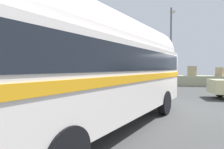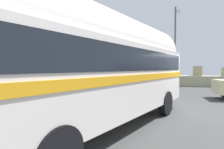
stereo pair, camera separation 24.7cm
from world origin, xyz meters
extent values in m
cube|color=#3D3F3E|center=(0.00, 0.00, 0.01)|extent=(32.00, 26.00, 0.02)
cube|color=#A7A883|center=(0.00, 11.80, 0.55)|extent=(31.36, 1.80, 1.10)
sphere|color=tan|center=(-12.57, 11.88, 1.62)|extent=(1.03, 1.03, 1.03)
cube|color=tan|center=(-10.19, 12.06, 1.51)|extent=(1.11, 1.15, 0.82)
cube|color=#A09884|center=(-6.43, 11.79, 1.70)|extent=(1.53, 1.46, 1.19)
sphere|color=tan|center=(-3.27, 11.73, 1.80)|extent=(1.39, 1.39, 1.39)
cube|color=#A5AA83|center=(-0.17, 11.52, 1.62)|extent=(1.24, 1.31, 1.04)
cube|color=tan|center=(3.31, 12.02, 1.61)|extent=(1.10, 1.20, 1.03)
cube|color=tan|center=(6.07, 11.81, 1.55)|extent=(1.16, 1.14, 0.89)
cylinder|color=black|center=(-2.72, -0.10, 0.50)|extent=(0.63, 0.99, 0.96)
cylinder|color=black|center=(-0.68, -0.95, 0.50)|extent=(0.63, 0.99, 0.96)
cylinder|color=black|center=(-4.71, -4.92, 0.50)|extent=(0.63, 0.99, 0.96)
cube|color=silver|center=(-2.69, -2.93, 1.57)|extent=(5.43, 8.68, 2.10)
cylinder|color=silver|center=(-2.69, -2.93, 2.62)|extent=(5.12, 8.29, 2.20)
cube|color=orange|center=(-2.69, -2.93, 1.63)|extent=(5.51, 8.78, 0.20)
cube|color=black|center=(-2.69, -2.93, 2.15)|extent=(5.33, 8.38, 0.64)
cube|color=silver|center=(-1.06, 1.01, 0.70)|extent=(2.17, 1.02, 0.28)
cylinder|color=black|center=(3.29, 4.39, 0.33)|extent=(0.62, 0.20, 0.62)
cylinder|color=#5B5B60|center=(0.52, 7.27, 3.49)|extent=(0.14, 0.14, 6.98)
cube|color=beige|center=(0.76, 8.17, 6.88)|extent=(0.44, 0.24, 0.18)
camera|label=1|loc=(-1.34, -8.39, 1.91)|focal=28.33mm
camera|label=2|loc=(-1.10, -8.33, 1.91)|focal=28.33mm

